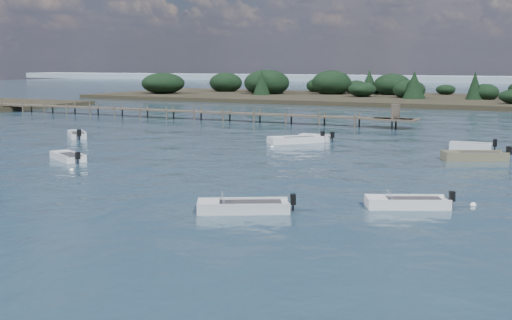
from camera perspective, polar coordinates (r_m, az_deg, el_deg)
The scene contains 15 objects.
ground at distance 85.70m, azimuth 11.65°, elevation 3.61°, with size 400.00×400.00×0.00m, color #182B39.
tender_far_grey_b at distance 56.43m, azimuth 18.54°, elevation 1.03°, with size 3.75×1.49×1.28m.
dinghy_mid_white_b at distance 33.17m, azimuth 13.25°, elevation -3.87°, with size 4.37×3.14×1.10m.
dinghy_mid_white_a at distance 31.41m, azimuth -1.17°, elevation -4.33°, with size 4.72×3.62×1.13m.
dinghy_extra_a at distance 50.71m, azimuth 18.83°, elevation 0.20°, with size 4.98×3.61×1.30m.
dinghy_mid_grey at distance 50.06m, azimuth -16.39°, elevation 0.17°, with size 4.14×3.13×1.07m.
dinghy_extra_b at distance 58.38m, azimuth 3.51°, elevation 1.68°, with size 4.69×4.75×1.22m.
tender_far_grey at distance 64.82m, azimuth -15.64°, elevation 2.08°, with size 3.61×3.43×1.28m.
tender_far_white at distance 60.38m, azimuth 5.32°, elevation 1.89°, with size 3.37×1.36×1.14m.
buoy_b at distance 33.09m, azimuth -3.20°, elevation -3.94°, with size 0.32×0.32×0.32m, color white.
buoy_c at distance 45.11m, azimuth -16.06°, elevation -0.90°, with size 0.32×0.32×0.32m, color white.
buoy_d at distance 34.57m, azimuth 18.75°, elevation -3.84°, with size 0.32×0.32×0.32m, color white.
buoy_e at distance 55.36m, azimuth 1.43°, elevation 1.14°, with size 0.32×0.32×0.32m, color white.
jetty at distance 83.16m, azimuth -5.22°, elevation 4.29°, with size 64.50×3.20×3.40m.
distant_haze at distance 276.31m, azimuth 2.61°, elevation 7.09°, with size 280.00×20.00×2.40m, color #869AA6.
Camera 1 is at (21.82, -22.57, 7.17)m, focal length 45.00 mm.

